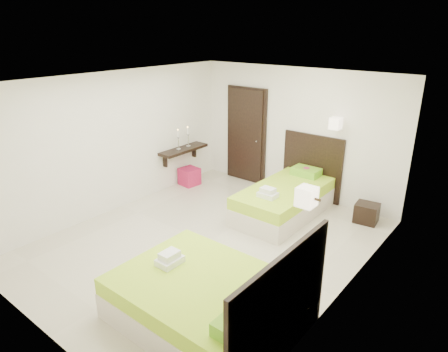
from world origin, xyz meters
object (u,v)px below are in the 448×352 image
Objects in this scene: nightstand at (367,213)px; ottoman at (189,176)px; bed_single at (287,197)px; bed_double at (211,301)px.

nightstand is 1.05× the size of ottoman.
bed_single is 5.39× the size of nightstand.
bed_single reaches higher than nightstand.
bed_double is at bearing -103.98° from nightstand.
bed_single reaches higher than bed_double.
bed_double is 5.57× the size of ottoman.
bed_double is 5.33× the size of nightstand.
ottoman reaches higher than nightstand.
ottoman is at bearing -178.01° from bed_single.
bed_single reaches higher than ottoman.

